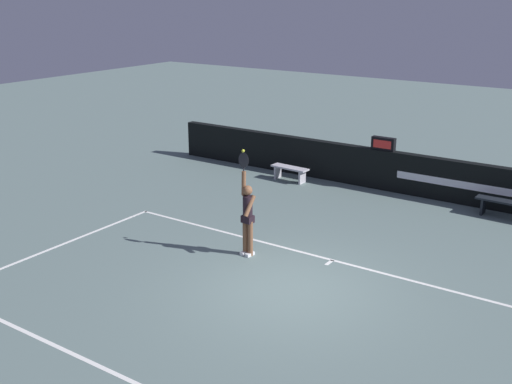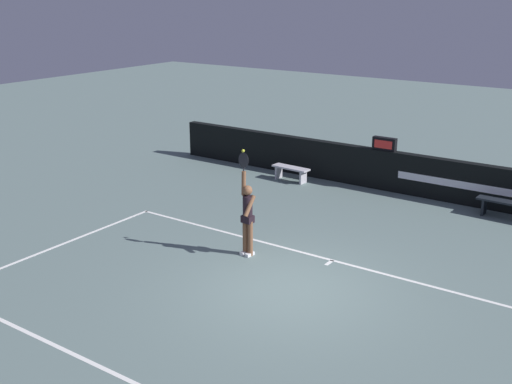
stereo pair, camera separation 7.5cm
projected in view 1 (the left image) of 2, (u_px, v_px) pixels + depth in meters
The scene contains 8 objects.
ground_plane at pixel (293, 289), 12.35m from camera, with size 60.00×60.00×0.00m, color slate.
court_lines at pixel (261, 312), 11.45m from camera, with size 11.33×5.78×0.00m.
back_wall at pixel (422, 176), 17.77m from camera, with size 17.15×0.28×1.19m.
speed_display at pixel (383, 144), 18.19m from camera, with size 0.70×0.20×0.38m.
tennis_player at pixel (247, 214), 13.66m from camera, with size 0.44×0.37×2.37m.
tennis_ball at pixel (243, 151), 13.41m from camera, with size 0.07×0.07×0.07m.
courtside_bench_near at pixel (290, 170), 19.28m from camera, with size 1.24×0.43×0.45m.
courtside_bench_far at pixel (507, 205), 16.05m from camera, with size 1.60×0.42×0.48m.
Camera 1 is at (5.67, -9.64, 5.63)m, focal length 43.78 mm.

